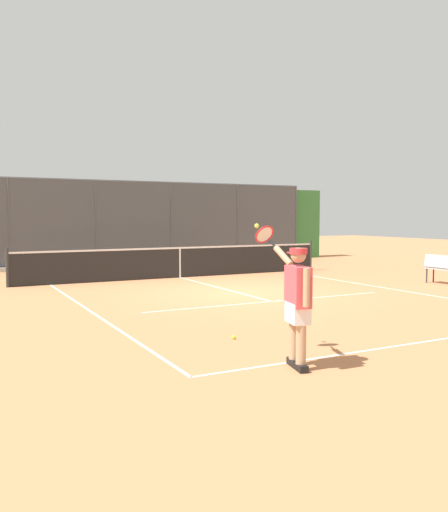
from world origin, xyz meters
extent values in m
plane|color=#C67A4C|center=(0.00, 0.00, 0.00)|extent=(60.00, 60.00, 0.00)
cube|color=white|center=(0.00, 5.99, 0.00)|extent=(7.91, 0.05, 0.01)
cube|color=white|center=(0.00, 1.60, 0.00)|extent=(6.17, 0.05, 0.01)
cube|color=white|center=(-3.95, 1.11, 0.00)|extent=(0.05, 9.77, 0.01)
cube|color=white|center=(3.95, 1.11, 0.00)|extent=(0.05, 9.77, 0.01)
cube|color=white|center=(0.00, -1.09, 0.00)|extent=(0.05, 5.37, 0.01)
cylinder|color=#474C51|center=(-7.58, -8.28, 1.65)|extent=(0.07, 0.07, 3.30)
cylinder|color=#474C51|center=(-4.55, -8.28, 1.65)|extent=(0.07, 0.07, 3.30)
cylinder|color=#474C51|center=(-1.52, -8.28, 1.65)|extent=(0.07, 0.07, 3.30)
cylinder|color=#474C51|center=(1.52, -8.28, 1.65)|extent=(0.07, 0.07, 3.30)
cylinder|color=#474C51|center=(4.55, -8.28, 1.65)|extent=(0.07, 0.07, 3.30)
cylinder|color=#474C51|center=(0.00, -8.28, 3.26)|extent=(15.17, 0.05, 0.05)
cube|color=#474C51|center=(0.00, -8.28, 1.65)|extent=(15.17, 0.02, 3.30)
cube|color=#387A3D|center=(0.00, -8.93, 1.56)|extent=(18.17, 0.90, 3.13)
cube|color=#ADADA8|center=(0.00, -8.10, 0.07)|extent=(16.17, 0.18, 0.15)
cylinder|color=#2D2D2D|center=(-5.07, -3.77, 0.54)|extent=(0.09, 0.09, 1.07)
cylinder|color=#2D2D2D|center=(5.07, -3.77, 0.54)|extent=(0.09, 0.09, 1.07)
cube|color=black|center=(0.00, -3.77, 0.46)|extent=(10.06, 0.02, 0.91)
cube|color=white|center=(0.00, -3.77, 0.94)|extent=(10.06, 0.04, 0.05)
cube|color=white|center=(0.00, -3.77, 0.46)|extent=(0.05, 0.04, 0.91)
cube|color=black|center=(2.62, 6.38, 0.04)|extent=(0.17, 0.28, 0.09)
cylinder|color=tan|center=(2.62, 6.38, 0.44)|extent=(0.13, 0.13, 0.71)
cube|color=black|center=(2.57, 6.15, 0.04)|extent=(0.17, 0.28, 0.09)
cylinder|color=tan|center=(2.57, 6.15, 0.44)|extent=(0.13, 0.13, 0.71)
cube|color=white|center=(2.59, 6.27, 0.72)|extent=(0.30, 0.41, 0.26)
cube|color=#DB4C56|center=(2.59, 6.27, 1.05)|extent=(0.31, 0.47, 0.51)
cylinder|color=tan|center=(2.66, 6.53, 1.07)|extent=(0.08, 0.08, 0.47)
cylinder|color=tan|center=(2.54, 5.85, 1.41)|extent=(0.12, 0.36, 0.27)
sphere|color=tan|center=(2.59, 6.27, 1.45)|extent=(0.20, 0.20, 0.20)
cylinder|color=red|center=(2.59, 6.27, 1.50)|extent=(0.27, 0.27, 0.07)
cube|color=red|center=(2.57, 6.16, 1.47)|extent=(0.20, 0.21, 0.02)
cylinder|color=black|center=(2.56, 5.63, 1.56)|extent=(0.05, 0.17, 0.13)
torus|color=red|center=(2.58, 5.44, 1.68)|extent=(0.31, 0.21, 0.26)
cylinder|color=silver|center=(2.58, 5.44, 1.68)|extent=(0.26, 0.16, 0.21)
sphere|color=#D6E042|center=(2.60, 5.26, 1.80)|extent=(0.07, 0.07, 0.07)
sphere|color=#CCDB33|center=(2.54, 4.48, 0.03)|extent=(0.07, 0.07, 0.07)
cube|color=#B7B7BC|center=(-6.01, 1.37, 0.44)|extent=(0.38, 1.30, 0.05)
cube|color=#B7B7BC|center=(-5.84, 1.37, 0.66)|extent=(0.09, 1.30, 0.36)
cylinder|color=#333338|center=(-6.15, 0.77, 0.22)|extent=(0.04, 0.04, 0.44)
cylinder|color=#333338|center=(-5.87, 0.77, 0.22)|extent=(0.04, 0.04, 0.44)
camera|label=1|loc=(6.51, 11.78, 1.94)|focal=37.56mm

